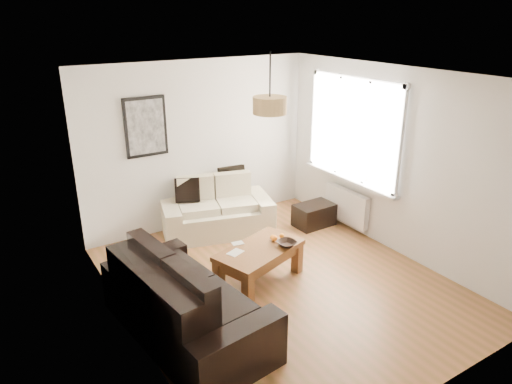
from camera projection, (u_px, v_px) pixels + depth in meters
floor at (281, 282)px, 6.05m from camera, size 4.50×4.50×0.00m
ceiling at (286, 76)px, 5.11m from camera, size 3.80×4.50×0.00m
wall_back at (200, 145)px, 7.35m from camera, size 3.80×0.04×2.60m
wall_front at (445, 270)px, 3.81m from camera, size 3.80×0.04×2.60m
wall_left at (125, 224)px, 4.63m from camera, size 0.04×4.50×2.60m
wall_right at (395, 162)px, 6.53m from camera, size 0.04×4.50×2.60m
window_bay at (354, 130)px, 7.03m from camera, size 0.14×1.90×1.60m
radiator at (346, 206)px, 7.45m from camera, size 0.10×0.90×0.52m
poster at (146, 127)px, 6.76m from camera, size 0.62×0.04×0.87m
pendant_shade at (270, 105)px, 5.48m from camera, size 0.40×0.40×0.20m
loveseat_cream at (217, 207)px, 7.31m from camera, size 1.85×1.32×0.83m
sofa_leather at (186, 297)px, 4.95m from camera, size 1.24×2.17×0.89m
coffee_table at (259, 264)px, 6.02m from camera, size 1.27×0.94×0.47m
ottoman at (314, 215)px, 7.60m from camera, size 0.64×0.42×0.36m
cushion_left at (187, 190)px, 7.17m from camera, size 0.39×0.26×0.37m
cushion_right at (232, 179)px, 7.56m from camera, size 0.43×0.17×0.42m
fruit_bowl at (287, 243)px, 5.99m from camera, size 0.27×0.27×0.06m
orange_a at (273, 237)px, 6.12m from camera, size 0.08×0.08×0.07m
orange_b at (282, 236)px, 6.17m from camera, size 0.08×0.08×0.07m
orange_c at (274, 238)px, 6.10m from camera, size 0.08×0.08×0.08m
papers at (235, 252)px, 5.82m from camera, size 0.23×0.20×0.01m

